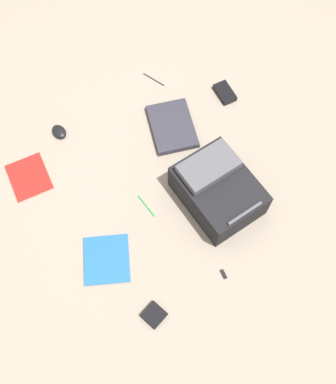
{
  "coord_description": "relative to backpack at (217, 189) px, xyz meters",
  "views": [
    {
      "loc": [
        0.68,
        0.76,
        2.12
      ],
      "look_at": [
        0.05,
        0.05,
        0.02
      ],
      "focal_mm": 43.38,
      "sensor_mm": 36.0,
      "label": 1
    }
  ],
  "objects": [
    {
      "name": "computer_mouse",
      "position": [
        0.36,
        -0.82,
        -0.08
      ],
      "size": [
        0.07,
        0.1,
        0.03
      ],
      "primitive_type": "ellipsoid",
      "rotation": [
        0.0,
        0.0,
        -0.06
      ],
      "color": "black",
      "rests_on": "ground_plane"
    },
    {
      "name": "book_comic",
      "position": [
        0.63,
        -0.71,
        -0.09
      ],
      "size": [
        0.24,
        0.27,
        0.01
      ],
      "color": "silver",
      "rests_on": "ground_plane"
    },
    {
      "name": "usb_stick",
      "position": [
        0.25,
        0.31,
        -0.09
      ],
      "size": [
        0.03,
        0.05,
        0.01
      ],
      "primitive_type": "cube",
      "rotation": [
        0.0,
        0.0,
        -0.29
      ],
      "color": "black",
      "rests_on": "ground_plane"
    },
    {
      "name": "pen_black",
      "position": [
        0.29,
        -0.2,
        -0.09
      ],
      "size": [
        0.02,
        0.14,
        0.01
      ],
      "primitive_type": "cylinder",
      "rotation": [
        1.57,
        0.0,
        -0.09
      ],
      "color": "#198C33",
      "rests_on": "ground_plane"
    },
    {
      "name": "backpack",
      "position": [
        0.0,
        0.0,
        0.0
      ],
      "size": [
        0.36,
        0.44,
        0.22
      ],
      "color": "black",
      "rests_on": "ground_plane"
    },
    {
      "name": "ground_plane",
      "position": [
        0.12,
        -0.22,
        -0.1
      ],
      "size": [
        4.07,
        4.07,
        0.0
      ],
      "primitive_type": "plane",
      "color": "gray"
    },
    {
      "name": "pen_blue",
      "position": [
        -0.25,
        -0.76,
        -0.09
      ],
      "size": [
        0.04,
        0.14,
        0.01
      ],
      "primitive_type": "cylinder",
      "rotation": [
        1.57,
        0.0,
        0.22
      ],
      "color": "black",
      "rests_on": "ground_plane"
    },
    {
      "name": "book_blue",
      "position": [
        0.61,
        -0.11,
        -0.09
      ],
      "size": [
        0.31,
        0.31,
        0.01
      ],
      "color": "silver",
      "rests_on": "ground_plane"
    },
    {
      "name": "power_brick",
      "position": [
        -0.47,
        -0.42,
        -0.08
      ],
      "size": [
        0.11,
        0.15,
        0.03
      ],
      "primitive_type": "cube",
      "rotation": [
        0.0,
        0.0,
        -0.26
      ],
      "color": "black",
      "rests_on": "ground_plane"
    },
    {
      "name": "laptop",
      "position": [
        -0.11,
        -0.45,
        -0.08
      ],
      "size": [
        0.34,
        0.37,
        0.03
      ],
      "color": "#24242C",
      "rests_on": "ground_plane"
    },
    {
      "name": "earbud_pouch",
      "position": [
        0.61,
        0.23,
        -0.08
      ],
      "size": [
        0.1,
        0.1,
        0.03
      ],
      "primitive_type": "cube",
      "rotation": [
        0.0,
        0.0,
        4.83
      ],
      "color": "black",
      "rests_on": "ground_plane"
    }
  ]
}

